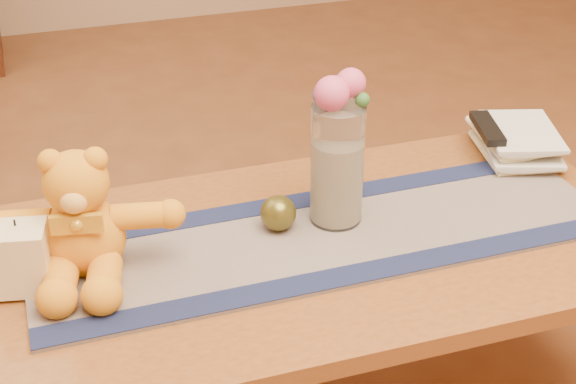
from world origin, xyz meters
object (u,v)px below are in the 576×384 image
object	(u,v)px
teddy_bear	(81,213)
bronze_ball	(278,213)
tv_remote	(487,128)
pillar_candle	(21,255)
glass_vase	(337,165)
book_bottom	(483,154)

from	to	relation	value
teddy_bear	bronze_ball	distance (m)	0.40
teddy_bear	tv_remote	distance (m)	0.97
pillar_candle	glass_vase	distance (m)	0.64
pillar_candle	book_bottom	bearing A→B (deg)	9.95
glass_vase	bronze_ball	world-z (taller)	glass_vase
teddy_bear	bronze_ball	size ratio (longest dim) A/B	4.77
pillar_candle	tv_remote	world-z (taller)	pillar_candle
teddy_bear	book_bottom	distance (m)	0.98
pillar_candle	book_bottom	world-z (taller)	pillar_candle
glass_vase	tv_remote	size ratio (longest dim) A/B	1.62
glass_vase	book_bottom	world-z (taller)	glass_vase
tv_remote	pillar_candle	bearing A→B (deg)	-157.08
glass_vase	bronze_ball	distance (m)	0.16
pillar_candle	book_bottom	size ratio (longest dim) A/B	0.58
pillar_candle	glass_vase	xyz separation A→B (m)	(0.64, 0.03, 0.07)
glass_vase	book_bottom	xyz separation A→B (m)	(0.44, 0.16, -0.13)
teddy_bear	book_bottom	world-z (taller)	teddy_bear
glass_vase	tv_remote	distance (m)	0.46
bronze_ball	book_bottom	bearing A→B (deg)	15.51
book_bottom	tv_remote	xyz separation A→B (m)	(-0.00, -0.01, 0.07)
pillar_candle	bronze_ball	world-z (taller)	pillar_candle
pillar_candle	bronze_ball	size ratio (longest dim) A/B	1.71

